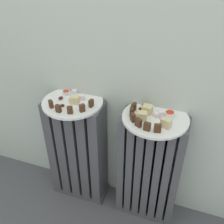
# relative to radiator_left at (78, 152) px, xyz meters

# --- Properties ---
(radiator_left) EXTENTS (0.33, 0.15, 0.66)m
(radiator_left) POSITION_rel_radiator_left_xyz_m (0.00, 0.00, 0.00)
(radiator_left) COLOR #47474C
(radiator_left) RESTS_ON ground_plane
(radiator_right) EXTENTS (0.33, 0.15, 0.66)m
(radiator_right) POSITION_rel_radiator_left_xyz_m (0.42, -0.00, 0.00)
(radiator_right) COLOR #47474C
(radiator_right) RESTS_ON ground_plane
(plate_left) EXTENTS (0.31, 0.31, 0.01)m
(plate_left) POSITION_rel_radiator_left_xyz_m (-0.00, 0.00, 0.34)
(plate_left) COLOR white
(plate_left) RESTS_ON radiator_left
(plate_right) EXTENTS (0.31, 0.31, 0.01)m
(plate_right) POSITION_rel_radiator_left_xyz_m (0.42, 0.00, 0.34)
(plate_right) COLOR white
(plate_right) RESTS_ON radiator_right
(dark_cake_slice_left_0) EXTENTS (0.03, 0.03, 0.04)m
(dark_cake_slice_left_0) POSITION_rel_radiator_left_xyz_m (-0.07, -0.09, 0.36)
(dark_cake_slice_left_0) COLOR #472B19
(dark_cake_slice_left_0) RESTS_ON plate_left
(dark_cake_slice_left_1) EXTENTS (0.03, 0.02, 0.04)m
(dark_cake_slice_left_1) POSITION_rel_radiator_left_xyz_m (-0.02, -0.11, 0.36)
(dark_cake_slice_left_1) COLOR #472B19
(dark_cake_slice_left_1) RESTS_ON plate_left
(dark_cake_slice_left_2) EXTENTS (0.03, 0.02, 0.04)m
(dark_cake_slice_left_2) POSITION_rel_radiator_left_xyz_m (0.04, -0.10, 0.36)
(dark_cake_slice_left_2) COLOR #472B19
(dark_cake_slice_left_2) RESTS_ON plate_left
(dark_cake_slice_left_3) EXTENTS (0.03, 0.03, 0.04)m
(dark_cake_slice_left_3) POSITION_rel_radiator_left_xyz_m (0.09, -0.07, 0.36)
(dark_cake_slice_left_3) COLOR #472B19
(dark_cake_slice_left_3) RESTS_ON plate_left
(dark_cake_slice_left_4) EXTENTS (0.02, 0.03, 0.04)m
(dark_cake_slice_left_4) POSITION_rel_radiator_left_xyz_m (0.11, -0.02, 0.36)
(dark_cake_slice_left_4) COLOR #472B19
(dark_cake_slice_left_4) RESTS_ON plate_left
(marble_cake_slice_left_0) EXTENTS (0.05, 0.04, 0.04)m
(marble_cake_slice_left_0) POSITION_rel_radiator_left_xyz_m (0.02, -0.02, 0.36)
(marble_cake_slice_left_0) COLOR beige
(marble_cake_slice_left_0) RESTS_ON plate_left
(turkish_delight_left_0) EXTENTS (0.03, 0.03, 0.03)m
(turkish_delight_left_0) POSITION_rel_radiator_left_xyz_m (0.04, 0.03, 0.36)
(turkish_delight_left_0) COLOR white
(turkish_delight_left_0) RESTS_ON plate_left
(turkish_delight_left_1) EXTENTS (0.03, 0.03, 0.02)m
(turkish_delight_left_1) POSITION_rel_radiator_left_xyz_m (-0.02, 0.07, 0.36)
(turkish_delight_left_1) COLOR white
(turkish_delight_left_1) RESTS_ON plate_left
(turkish_delight_left_2) EXTENTS (0.02, 0.02, 0.02)m
(turkish_delight_left_2) POSITION_rel_radiator_left_xyz_m (-0.01, -0.01, 0.35)
(turkish_delight_left_2) COLOR white
(turkish_delight_left_2) RESTS_ON plate_left
(medjool_date_left_0) EXTENTS (0.03, 0.02, 0.01)m
(medjool_date_left_0) POSITION_rel_radiator_left_xyz_m (-0.02, -0.06, 0.35)
(medjool_date_left_0) COLOR #3D1E0F
(medjool_date_left_0) RESTS_ON plate_left
(medjool_date_left_1) EXTENTS (0.03, 0.03, 0.02)m
(medjool_date_left_1) POSITION_rel_radiator_left_xyz_m (-0.06, -0.00, 0.35)
(medjool_date_left_1) COLOR #3D1E0F
(medjool_date_left_1) RESTS_ON plate_left
(jam_bowl_left) EXTENTS (0.04, 0.04, 0.02)m
(jam_bowl_left) POSITION_rel_radiator_left_xyz_m (-0.06, 0.05, 0.36)
(jam_bowl_left) COLOR white
(jam_bowl_left) RESTS_ON plate_left
(dark_cake_slice_right_0) EXTENTS (0.02, 0.03, 0.04)m
(dark_cake_slice_right_0) POSITION_rel_radiator_left_xyz_m (0.31, 0.02, 0.36)
(dark_cake_slice_right_0) COLOR #472B19
(dark_cake_slice_right_0) RESTS_ON plate_right
(dark_cake_slice_right_1) EXTENTS (0.02, 0.03, 0.04)m
(dark_cake_slice_right_1) POSITION_rel_radiator_left_xyz_m (0.31, -0.02, 0.36)
(dark_cake_slice_right_1) COLOR #472B19
(dark_cake_slice_right_1) RESTS_ON plate_right
(dark_cake_slice_right_2) EXTENTS (0.03, 0.03, 0.04)m
(dark_cake_slice_right_2) POSITION_rel_radiator_left_xyz_m (0.33, -0.06, 0.36)
(dark_cake_slice_right_2) COLOR #472B19
(dark_cake_slice_right_2) RESTS_ON plate_right
(dark_cake_slice_right_3) EXTENTS (0.03, 0.03, 0.04)m
(dark_cake_slice_right_3) POSITION_rel_radiator_left_xyz_m (0.36, -0.09, 0.36)
(dark_cake_slice_right_3) COLOR #472B19
(dark_cake_slice_right_3) RESTS_ON plate_right
(dark_cake_slice_right_4) EXTENTS (0.03, 0.02, 0.04)m
(dark_cake_slice_right_4) POSITION_rel_radiator_left_xyz_m (0.40, -0.11, 0.36)
(dark_cake_slice_right_4) COLOR #472B19
(dark_cake_slice_right_4) RESTS_ON plate_right
(dark_cake_slice_right_5) EXTENTS (0.03, 0.02, 0.04)m
(dark_cake_slice_right_5) POSITION_rel_radiator_left_xyz_m (0.45, -0.11, 0.36)
(dark_cake_slice_right_5) COLOR #472B19
(dark_cake_slice_right_5) RESTS_ON plate_right
(marble_cake_slice_right_0) EXTENTS (0.05, 0.04, 0.04)m
(marble_cake_slice_right_0) POSITION_rel_radiator_left_xyz_m (0.38, 0.02, 0.36)
(marble_cake_slice_right_0) COLOR beige
(marble_cake_slice_right_0) RESTS_ON plate_right
(marble_cake_slice_right_1) EXTENTS (0.05, 0.04, 0.04)m
(marble_cake_slice_right_1) POSITION_rel_radiator_left_xyz_m (0.36, -0.04, 0.37)
(marble_cake_slice_right_1) COLOR beige
(marble_cake_slice_right_1) RESTS_ON plate_right
(marble_cake_slice_right_2) EXTENTS (0.05, 0.04, 0.04)m
(marble_cake_slice_right_2) POSITION_rel_radiator_left_xyz_m (0.47, -0.06, 0.37)
(marble_cake_slice_right_2) COLOR beige
(marble_cake_slice_right_2) RESTS_ON plate_right
(turkish_delight_right_0) EXTENTS (0.03, 0.03, 0.02)m
(turkish_delight_right_0) POSITION_rel_radiator_left_xyz_m (0.44, 0.02, 0.36)
(turkish_delight_right_0) COLOR white
(turkish_delight_right_0) RESTS_ON plate_right
(turkish_delight_right_1) EXTENTS (0.03, 0.03, 0.02)m
(turkish_delight_right_1) POSITION_rel_radiator_left_xyz_m (0.36, -0.01, 0.35)
(turkish_delight_right_1) COLOR white
(turkish_delight_right_1) RESTS_ON plate_right
(turkish_delight_right_2) EXTENTS (0.03, 0.03, 0.02)m
(turkish_delight_right_2) POSITION_rel_radiator_left_xyz_m (0.42, 0.00, 0.36)
(turkish_delight_right_2) COLOR white
(turkish_delight_right_2) RESTS_ON plate_right
(medjool_date_right_0) EXTENTS (0.03, 0.03, 0.02)m
(medjool_date_right_0) POSITION_rel_radiator_left_xyz_m (0.35, 0.06, 0.35)
(medjool_date_right_0) COLOR #3D1E0F
(medjool_date_right_0) RESTS_ON plate_right
(medjool_date_right_1) EXTENTS (0.03, 0.03, 0.02)m
(medjool_date_right_1) POSITION_rel_radiator_left_xyz_m (0.34, 0.03, 0.35)
(medjool_date_right_1) COLOR #3D1E0F
(medjool_date_right_1) RESTS_ON plate_right
(jam_bowl_right) EXTENTS (0.05, 0.05, 0.03)m
(jam_bowl_right) POSITION_rel_radiator_left_xyz_m (0.48, 0.02, 0.36)
(jam_bowl_right) COLOR white
(jam_bowl_right) RESTS_ON plate_right
(fork) EXTENTS (0.06, 0.08, 0.00)m
(fork) POSITION_rel_radiator_left_xyz_m (0.46, -0.02, 0.35)
(fork) COLOR #B7B7BC
(fork) RESTS_ON plate_right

